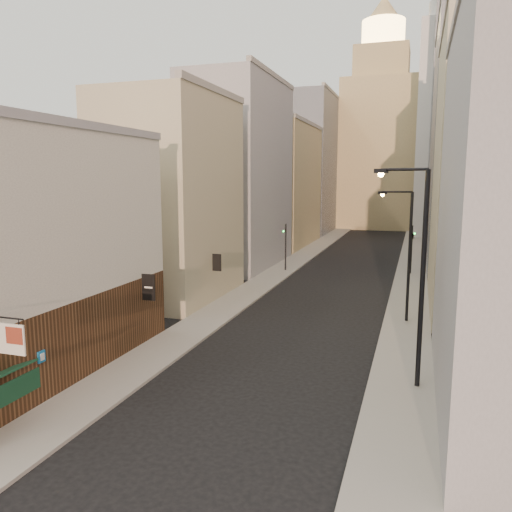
# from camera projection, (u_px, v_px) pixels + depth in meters

# --- Properties ---
(sidewalk_left) EXTENTS (3.00, 140.00, 0.15)m
(sidewalk_left) POSITION_uv_depth(u_px,v_px,m) (311.00, 251.00, 66.75)
(sidewalk_left) COLOR gray
(sidewalk_left) RESTS_ON ground
(sidewalk_right) EXTENTS (3.00, 140.00, 0.15)m
(sidewalk_right) POSITION_uv_depth(u_px,v_px,m) (413.00, 255.00, 62.78)
(sidewalk_right) COLOR gray
(sidewalk_right) RESTS_ON ground
(near_building_left) EXTENTS (8.30, 23.04, 12.30)m
(near_building_left) POSITION_uv_depth(u_px,v_px,m) (26.00, 254.00, 23.98)
(near_building_left) COLOR brown
(near_building_left) RESTS_ON ground
(left_bldg_beige) EXTENTS (8.00, 12.00, 16.00)m
(left_bldg_beige) POSITION_uv_depth(u_px,v_px,m) (171.00, 199.00, 39.96)
(left_bldg_beige) COLOR #B7AC8A
(left_bldg_beige) RESTS_ON ground
(left_bldg_grey) EXTENTS (8.00, 16.00, 20.00)m
(left_bldg_grey) POSITION_uv_depth(u_px,v_px,m) (239.00, 175.00, 54.69)
(left_bldg_grey) COLOR gray
(left_bldg_grey) RESTS_ON ground
(left_bldg_tan) EXTENTS (8.00, 18.00, 17.00)m
(left_bldg_tan) POSITION_uv_depth(u_px,v_px,m) (282.00, 186.00, 71.83)
(left_bldg_tan) COLOR tan
(left_bldg_tan) RESTS_ON ground
(left_bldg_wingrid) EXTENTS (8.00, 20.00, 24.00)m
(left_bldg_wingrid) POSITION_uv_depth(u_px,v_px,m) (311.00, 165.00, 90.09)
(left_bldg_wingrid) COLOR gray
(left_bldg_wingrid) RESTS_ON ground
(right_bldg_beige) EXTENTS (8.00, 16.00, 20.00)m
(right_bldg_beige) POSITION_uv_depth(u_px,v_px,m) (494.00, 173.00, 36.08)
(right_bldg_beige) COLOR #B7AC8A
(right_bldg_beige) RESTS_ON ground
(right_bldg_wingrid) EXTENTS (8.00, 20.00, 26.00)m
(right_bldg_wingrid) POSITION_uv_depth(u_px,v_px,m) (471.00, 147.00, 54.41)
(right_bldg_wingrid) COLOR gray
(right_bldg_wingrid) RESTS_ON ground
(highrise) EXTENTS (21.00, 23.00, 51.20)m
(highrise) POSITION_uv_depth(u_px,v_px,m) (501.00, 73.00, 76.94)
(highrise) COLOR gray
(highrise) RESTS_ON ground
(clock_tower) EXTENTS (14.00, 14.00, 44.90)m
(clock_tower) POSITION_uv_depth(u_px,v_px,m) (379.00, 137.00, 97.14)
(clock_tower) COLOR tan
(clock_tower) RESTS_ON ground
(white_tower) EXTENTS (8.00, 8.00, 41.50)m
(white_tower) POSITION_uv_depth(u_px,v_px,m) (443.00, 122.00, 80.47)
(white_tower) COLOR silver
(white_tower) RESTS_ON ground
(streetlamp_near) EXTENTS (2.49, 1.22, 10.10)m
(streetlamp_near) POSITION_uv_depth(u_px,v_px,m) (418.00, 265.00, 22.38)
(streetlamp_near) COLOR black
(streetlamp_near) RESTS_ON ground
(streetlamp_mid) EXTENTS (2.23, 0.91, 8.83)m
(streetlamp_mid) POSITION_uv_depth(u_px,v_px,m) (406.00, 249.00, 32.85)
(streetlamp_mid) COLOR black
(streetlamp_mid) RESTS_ON ground
(traffic_light_left) EXTENTS (0.54, 0.43, 5.00)m
(traffic_light_left) POSITION_uv_depth(u_px,v_px,m) (286.00, 239.00, 51.78)
(traffic_light_left) COLOR black
(traffic_light_left) RESTS_ON ground
(traffic_light_right) EXTENTS (0.60, 0.55, 5.00)m
(traffic_light_right) POSITION_uv_depth(u_px,v_px,m) (412.00, 238.00, 49.79)
(traffic_light_right) COLOR black
(traffic_light_right) RESTS_ON ground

